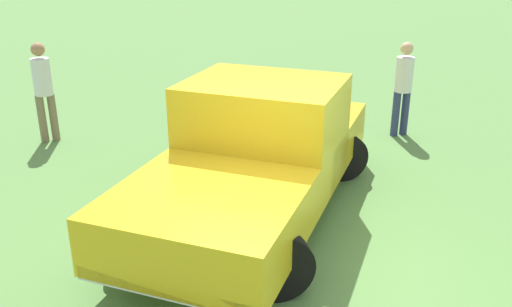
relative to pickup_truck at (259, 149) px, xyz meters
name	(u,v)px	position (x,y,z in m)	size (l,w,h in m)	color
ground_plane	(289,252)	(0.10, -1.09, -0.92)	(80.00, 80.00, 0.00)	#5B8C47
pickup_truck	(259,149)	(0.00, 0.00, 0.00)	(4.37, 5.24, 1.79)	black
person_bystander	(403,84)	(3.29, 2.43, 0.08)	(0.35, 0.35, 1.75)	navy
person_visitor	(43,86)	(-3.10, 3.58, 0.11)	(0.41, 0.41, 1.80)	#7A6B51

